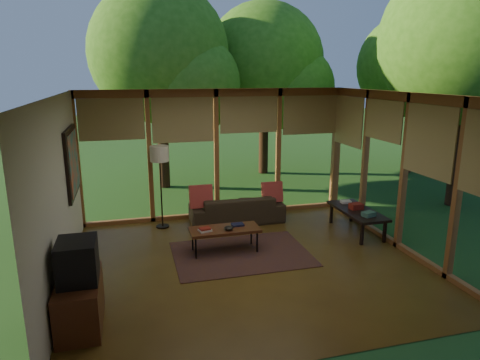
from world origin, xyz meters
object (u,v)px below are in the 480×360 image
object	(u,v)px
floor_lamp	(160,158)
sofa	(237,209)
media_cabinet	(80,303)
coffee_table	(225,230)
side_console	(357,212)
television	(77,261)

from	to	relation	value
floor_lamp	sofa	bearing A→B (deg)	-2.78
media_cabinet	coffee_table	bearing A→B (deg)	38.17
side_console	coffee_table	bearing A→B (deg)	-174.54
sofa	floor_lamp	size ratio (longest dim) A/B	1.15
floor_lamp	side_console	world-z (taller)	floor_lamp
media_cabinet	side_console	world-z (taller)	media_cabinet
media_cabinet	television	xyz separation A→B (m)	(0.02, 0.00, 0.55)
sofa	television	bearing A→B (deg)	48.71
media_cabinet	side_console	size ratio (longest dim) A/B	0.71
floor_lamp	side_console	bearing A→B (deg)	-19.02
television	coffee_table	world-z (taller)	television
media_cabinet	television	distance (m)	0.55
television	coffee_table	distance (m)	2.81
coffee_table	media_cabinet	bearing A→B (deg)	-141.83
media_cabinet	sofa	bearing A→B (deg)	48.60
coffee_table	sofa	bearing A→B (deg)	67.75
side_console	television	bearing A→B (deg)	-157.78
floor_lamp	coffee_table	distance (m)	2.04
television	side_console	distance (m)	5.26
floor_lamp	coffee_table	world-z (taller)	floor_lamp
floor_lamp	coffee_table	bearing A→B (deg)	-58.06
media_cabinet	floor_lamp	distance (m)	3.64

